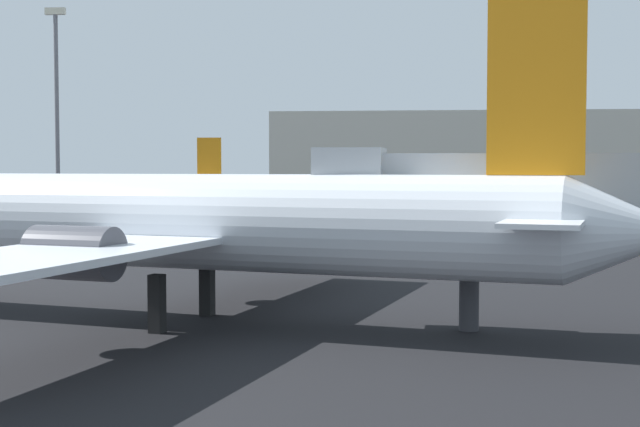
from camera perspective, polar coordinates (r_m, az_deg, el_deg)
name	(u,v)px	position (r m, az deg, el deg)	size (l,w,h in m)	color
airplane_at_gate	(155,221)	(33.18, -10.65, -0.48)	(37.46, 28.61, 11.69)	silver
airplane_far_left	(315,193)	(91.15, -0.34, 1.35)	(31.15, 23.49, 8.82)	white
jet_bridge	(631,192)	(31.78, 19.49, 1.34)	(23.75, 3.52, 6.44)	#B2B7BC
light_mast_left	(57,101)	(107.61, -16.68, 6.98)	(2.40, 0.50, 24.16)	slate
terminal_building	(549,159)	(142.32, 14.60, 3.43)	(84.63, 24.55, 13.91)	beige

